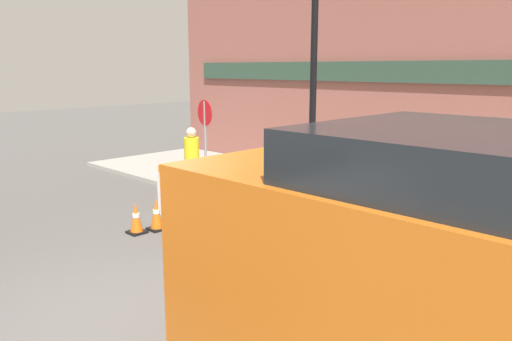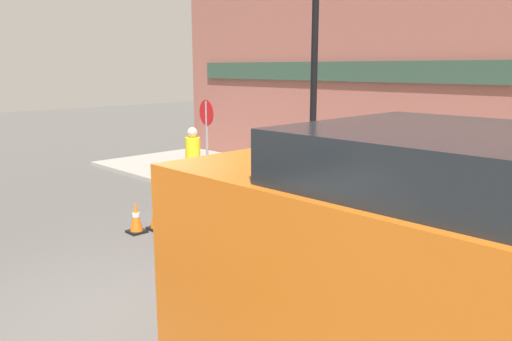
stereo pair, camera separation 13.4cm
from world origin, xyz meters
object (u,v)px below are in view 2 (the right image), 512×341
stop_sign (207,129)px  work_van (500,310)px  person_worker (193,161)px  streetlamp_post (315,10)px

stop_sign → work_van: bearing=160.7°
work_van → person_worker: bearing=156.4°
person_worker → work_van: size_ratio=0.33×
stop_sign → person_worker: bearing=129.4°
streetlamp_post → work_van: streetlamp_post is taller
stop_sign → streetlamp_post: bearing=-166.8°
person_worker → work_van: work_van is taller
streetlamp_post → stop_sign: streetlamp_post is taller
stop_sign → work_van: (8.11, -4.12, -0.13)m
streetlamp_post → stop_sign: 3.85m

